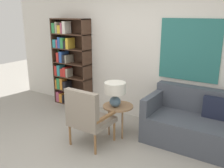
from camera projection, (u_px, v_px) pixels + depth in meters
ground_plane at (67, 164)px, 3.48m from camera, size 14.00×14.00×0.00m
wall_back at (139, 50)px, 4.72m from camera, size 6.40×0.08×2.70m
bookshelf at (68, 62)px, 5.54m from camera, size 0.90×0.30×1.91m
armchair at (87, 115)px, 3.82m from camera, size 0.60×0.60×0.94m
couch at (211, 128)px, 3.85m from camera, size 2.00×0.87×0.85m
side_table at (118, 109)px, 4.17m from camera, size 0.51×0.51×0.54m
table_lamp at (115, 91)px, 4.03m from camera, size 0.35×0.35×0.41m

